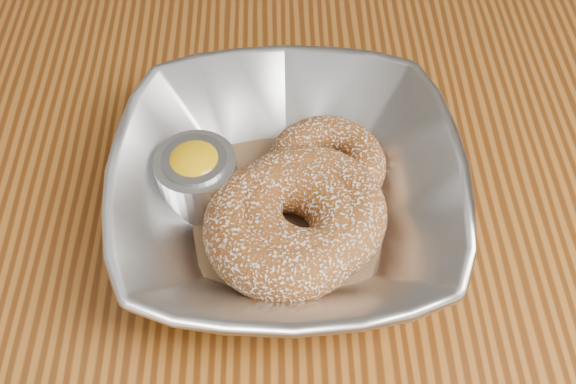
{
  "coord_description": "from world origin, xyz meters",
  "views": [
    {
      "loc": [
        0.08,
        -0.36,
        1.16
      ],
      "look_at": [
        0.09,
        -0.07,
        0.78
      ],
      "focal_mm": 42.0,
      "sensor_mm": 36.0,
      "label": 1
    }
  ],
  "objects_px": {
    "donut_front": "(285,227)",
    "ramekin": "(197,175)",
    "serving_bowl": "(288,192)",
    "donut_extra": "(306,213)",
    "table": "(190,213)",
    "donut_back": "(327,164)"
  },
  "relations": [
    {
      "from": "donut_front",
      "to": "ramekin",
      "type": "bearing_deg",
      "value": 143.91
    },
    {
      "from": "serving_bowl",
      "to": "donut_extra",
      "type": "bearing_deg",
      "value": -55.6
    },
    {
      "from": "table",
      "to": "ramekin",
      "type": "height_order",
      "value": "ramekin"
    },
    {
      "from": "donut_front",
      "to": "ramekin",
      "type": "distance_m",
      "value": 0.08
    },
    {
      "from": "table",
      "to": "donut_back",
      "type": "height_order",
      "value": "donut_back"
    },
    {
      "from": "serving_bowl",
      "to": "donut_extra",
      "type": "height_order",
      "value": "serving_bowl"
    },
    {
      "from": "donut_front",
      "to": "donut_extra",
      "type": "distance_m",
      "value": 0.02
    },
    {
      "from": "table",
      "to": "serving_bowl",
      "type": "distance_m",
      "value": 0.17
    },
    {
      "from": "donut_back",
      "to": "ramekin",
      "type": "relative_size",
      "value": 1.5
    },
    {
      "from": "ramekin",
      "to": "table",
      "type": "bearing_deg",
      "value": 111.74
    },
    {
      "from": "serving_bowl",
      "to": "donut_extra",
      "type": "distance_m",
      "value": 0.02
    },
    {
      "from": "table",
      "to": "serving_bowl",
      "type": "height_order",
      "value": "serving_bowl"
    },
    {
      "from": "serving_bowl",
      "to": "ramekin",
      "type": "xyz_separation_m",
      "value": [
        -0.06,
        0.02,
        0.0
      ]
    },
    {
      "from": "serving_bowl",
      "to": "ramekin",
      "type": "bearing_deg",
      "value": 166.54
    },
    {
      "from": "table",
      "to": "donut_front",
      "type": "height_order",
      "value": "donut_front"
    },
    {
      "from": "donut_back",
      "to": "ramekin",
      "type": "distance_m",
      "value": 0.1
    },
    {
      "from": "donut_back",
      "to": "donut_front",
      "type": "xyz_separation_m",
      "value": [
        -0.03,
        -0.06,
        0.0
      ]
    },
    {
      "from": "donut_back",
      "to": "donut_extra",
      "type": "xyz_separation_m",
      "value": [
        -0.02,
        -0.05,
        0.0
      ]
    },
    {
      "from": "donut_back",
      "to": "donut_front",
      "type": "relative_size",
      "value": 0.78
    },
    {
      "from": "serving_bowl",
      "to": "donut_back",
      "type": "xyz_separation_m",
      "value": [
        0.03,
        0.03,
        -0.0
      ]
    },
    {
      "from": "table",
      "to": "ramekin",
      "type": "xyz_separation_m",
      "value": [
        0.02,
        -0.06,
        0.13
      ]
    },
    {
      "from": "donut_front",
      "to": "ramekin",
      "type": "height_order",
      "value": "ramekin"
    }
  ]
}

